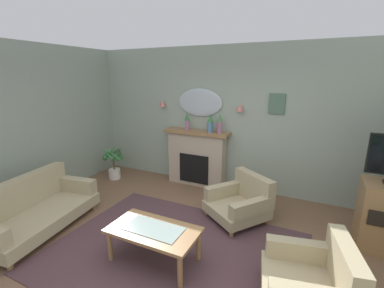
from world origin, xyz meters
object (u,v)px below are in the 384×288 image
at_px(armchair_near_fireplace, 314,279).
at_px(coffee_table, 154,233).
at_px(mantel_vase_left, 187,120).
at_px(wall_sconce_right, 240,107).
at_px(wall_mirror, 200,103).
at_px(framed_picture, 277,104).
at_px(mantel_vase_right, 220,123).
at_px(floral_couch, 33,209).
at_px(armchair_by_coffee_table, 241,201).
at_px(potted_plant_small_fern, 114,161).
at_px(wall_sconce_left, 163,103).
at_px(fireplace, 197,158).
at_px(mantel_vase_centre, 210,124).

bearing_deg(armchair_near_fireplace, coffee_table, -175.90).
bearing_deg(mantel_vase_left, wall_sconce_right, 6.52).
distance_m(wall_mirror, framed_picture, 1.50).
xyz_separation_m(mantel_vase_right, armchair_near_fireplace, (1.82, -2.24, -1.05)).
relative_size(floral_couch, armchair_by_coffee_table, 1.60).
xyz_separation_m(wall_mirror, potted_plant_small_fern, (-1.77, -0.67, -1.30)).
bearing_deg(framed_picture, floral_couch, -137.43).
bearing_deg(wall_mirror, coffee_table, -78.18).
height_order(wall_mirror, wall_sconce_left, wall_mirror).
bearing_deg(fireplace, armchair_near_fireplace, -44.38).
relative_size(mantel_vase_right, floral_couch, 0.21).
xyz_separation_m(mantel_vase_centre, mantel_vase_right, (0.20, 0.00, 0.03)).
height_order(fireplace, wall_sconce_right, wall_sconce_right).
bearing_deg(coffee_table, armchair_by_coffee_table, 64.11).
relative_size(wall_mirror, armchair_by_coffee_table, 0.85).
xyz_separation_m(mantel_vase_right, wall_mirror, (-0.50, 0.17, 0.35)).
relative_size(mantel_vase_right, armchair_near_fireplace, 0.40).
relative_size(mantel_vase_right, coffee_table, 0.35).
bearing_deg(armchair_by_coffee_table, mantel_vase_centre, 134.87).
bearing_deg(wall_sconce_right, potted_plant_small_fern, -166.71).
xyz_separation_m(coffee_table, potted_plant_small_fern, (-2.30, 1.87, 0.02)).
xyz_separation_m(mantel_vase_centre, coffee_table, (0.23, -2.37, -0.94)).
xyz_separation_m(mantel_vase_centre, floral_couch, (-1.78, -2.56, -1.01)).
height_order(mantel_vase_centre, wall_sconce_right, wall_sconce_right).
distance_m(wall_mirror, coffee_table, 2.92).
bearing_deg(mantel_vase_right, armchair_by_coffee_table, -52.00).
height_order(armchair_by_coffee_table, potted_plant_small_fern, potted_plant_small_fern).
xyz_separation_m(mantel_vase_right, coffee_table, (0.03, -2.37, -0.97)).
height_order(mantel_vase_right, armchair_by_coffee_table, mantel_vase_right).
xyz_separation_m(fireplace, potted_plant_small_fern, (-1.77, -0.53, -0.16)).
bearing_deg(wall_sconce_left, mantel_vase_right, -5.08).
height_order(wall_mirror, potted_plant_small_fern, wall_mirror).
xyz_separation_m(fireplace, mantel_vase_centre, (0.30, -0.03, 0.76)).
bearing_deg(armchair_near_fireplace, mantel_vase_right, 129.07).
bearing_deg(floral_couch, wall_sconce_right, 48.96).
height_order(fireplace, framed_picture, framed_picture).
height_order(mantel_vase_right, armchair_near_fireplace, mantel_vase_right).
bearing_deg(framed_picture, wall_mirror, -179.62).
xyz_separation_m(mantel_vase_left, wall_sconce_left, (-0.65, 0.12, 0.30)).
distance_m(wall_sconce_left, potted_plant_small_fern, 1.67).
distance_m(wall_mirror, potted_plant_small_fern, 2.30).
bearing_deg(mantel_vase_centre, floral_couch, -124.86).
height_order(wall_sconce_left, armchair_by_coffee_table, wall_sconce_left).
relative_size(wall_sconce_left, coffee_table, 0.13).
xyz_separation_m(framed_picture, potted_plant_small_fern, (-3.27, -0.68, -1.34)).
distance_m(fireplace, framed_picture, 1.91).
height_order(mantel_vase_centre, floral_couch, mantel_vase_centre).
bearing_deg(armchair_by_coffee_table, floral_couch, -149.06).
xyz_separation_m(fireplace, wall_sconce_left, (-0.85, 0.09, 1.09)).
xyz_separation_m(mantel_vase_right, potted_plant_small_fern, (-2.27, -0.50, -0.95)).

